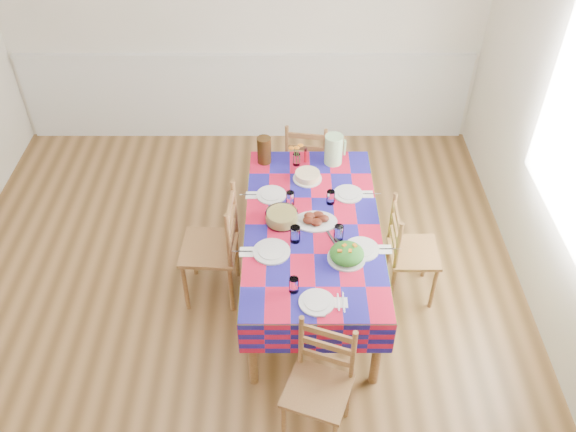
{
  "coord_description": "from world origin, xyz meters",
  "views": [
    {
      "loc": [
        0.42,
        -2.88,
        3.56
      ],
      "look_at": [
        0.42,
        0.19,
        0.88
      ],
      "focal_mm": 38.0,
      "sensor_mm": 36.0,
      "label": 1
    }
  ],
  "objects_px": {
    "green_pitcher": "(334,149)",
    "chair_far": "(307,162)",
    "tea_pitcher": "(264,150)",
    "chair_right": "(408,252)",
    "dining_table": "(312,232)",
    "chair_left": "(215,248)",
    "meat_platter": "(315,220)",
    "chair_near": "(319,385)"
  },
  "relations": [
    {
      "from": "chair_near",
      "to": "green_pitcher",
      "type": "bearing_deg",
      "value": 104.56
    },
    {
      "from": "dining_table",
      "to": "chair_far",
      "type": "bearing_deg",
      "value": 90.3
    },
    {
      "from": "chair_far",
      "to": "chair_left",
      "type": "relative_size",
      "value": 0.9
    },
    {
      "from": "chair_near",
      "to": "meat_platter",
      "type": "bearing_deg",
      "value": 109.5
    },
    {
      "from": "green_pitcher",
      "to": "chair_right",
      "type": "bearing_deg",
      "value": -54.61
    },
    {
      "from": "tea_pitcher",
      "to": "meat_platter",
      "type": "bearing_deg",
      "value": -62.47
    },
    {
      "from": "dining_table",
      "to": "chair_right",
      "type": "xyz_separation_m",
      "value": [
        0.71,
        0.0,
        -0.2
      ]
    },
    {
      "from": "dining_table",
      "to": "tea_pitcher",
      "type": "xyz_separation_m",
      "value": [
        -0.36,
        0.75,
        0.19
      ]
    },
    {
      "from": "green_pitcher",
      "to": "dining_table",
      "type": "bearing_deg",
      "value": -103.96
    },
    {
      "from": "chair_left",
      "to": "meat_platter",
      "type": "bearing_deg",
      "value": 94.59
    },
    {
      "from": "green_pitcher",
      "to": "tea_pitcher",
      "type": "relative_size",
      "value": 1.1
    },
    {
      "from": "meat_platter",
      "to": "chair_left",
      "type": "xyz_separation_m",
      "value": [
        -0.72,
        -0.02,
        -0.25
      ]
    },
    {
      "from": "meat_platter",
      "to": "chair_near",
      "type": "height_order",
      "value": "chair_near"
    },
    {
      "from": "green_pitcher",
      "to": "tea_pitcher",
      "type": "distance_m",
      "value": 0.54
    },
    {
      "from": "dining_table",
      "to": "chair_near",
      "type": "xyz_separation_m",
      "value": [
        0.01,
        -1.12,
        -0.2
      ]
    },
    {
      "from": "meat_platter",
      "to": "chair_left",
      "type": "bearing_deg",
      "value": -178.18
    },
    {
      "from": "chair_near",
      "to": "chair_left",
      "type": "bearing_deg",
      "value": 142.44
    },
    {
      "from": "green_pitcher",
      "to": "chair_left",
      "type": "bearing_deg",
      "value": -140.15
    },
    {
      "from": "green_pitcher",
      "to": "chair_near",
      "type": "distance_m",
      "value": 1.91
    },
    {
      "from": "tea_pitcher",
      "to": "chair_far",
      "type": "xyz_separation_m",
      "value": [
        0.35,
        0.37,
        -0.39
      ]
    },
    {
      "from": "tea_pitcher",
      "to": "chair_near",
      "type": "xyz_separation_m",
      "value": [
        0.37,
        -1.87,
        -0.39
      ]
    },
    {
      "from": "green_pitcher",
      "to": "tea_pitcher",
      "type": "xyz_separation_m",
      "value": [
        -0.54,
        0.01,
        -0.01
      ]
    },
    {
      "from": "meat_platter",
      "to": "chair_left",
      "type": "height_order",
      "value": "chair_left"
    },
    {
      "from": "chair_near",
      "to": "chair_far",
      "type": "height_order",
      "value": "chair_far"
    },
    {
      "from": "chair_far",
      "to": "chair_right",
      "type": "relative_size",
      "value": 1.0
    },
    {
      "from": "tea_pitcher",
      "to": "chair_near",
      "type": "height_order",
      "value": "tea_pitcher"
    },
    {
      "from": "chair_left",
      "to": "chair_right",
      "type": "bearing_deg",
      "value": 92.86
    },
    {
      "from": "meat_platter",
      "to": "chair_near",
      "type": "relative_size",
      "value": 0.37
    },
    {
      "from": "meat_platter",
      "to": "chair_far",
      "type": "bearing_deg",
      "value": 91.3
    },
    {
      "from": "chair_far",
      "to": "chair_right",
      "type": "xyz_separation_m",
      "value": [
        0.72,
        -1.12,
        0.0
      ]
    },
    {
      "from": "green_pitcher",
      "to": "tea_pitcher",
      "type": "bearing_deg",
      "value": 179.11
    },
    {
      "from": "meat_platter",
      "to": "green_pitcher",
      "type": "bearing_deg",
      "value": 77.08
    },
    {
      "from": "dining_table",
      "to": "chair_near",
      "type": "distance_m",
      "value": 1.14
    },
    {
      "from": "chair_left",
      "to": "chair_right",
      "type": "height_order",
      "value": "chair_left"
    },
    {
      "from": "chair_near",
      "to": "chair_far",
      "type": "bearing_deg",
      "value": 110.28
    },
    {
      "from": "dining_table",
      "to": "green_pitcher",
      "type": "relative_size",
      "value": 7.28
    },
    {
      "from": "green_pitcher",
      "to": "chair_far",
      "type": "height_order",
      "value": "green_pitcher"
    },
    {
      "from": "meat_platter",
      "to": "dining_table",
      "type": "bearing_deg",
      "value": -132.18
    },
    {
      "from": "chair_far",
      "to": "chair_left",
      "type": "distance_m",
      "value": 1.32
    },
    {
      "from": "tea_pitcher",
      "to": "chair_right",
      "type": "relative_size",
      "value": 0.26
    },
    {
      "from": "chair_right",
      "to": "dining_table",
      "type": "bearing_deg",
      "value": 90.11
    },
    {
      "from": "chair_far",
      "to": "dining_table",
      "type": "bearing_deg",
      "value": 98.99
    }
  ]
}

